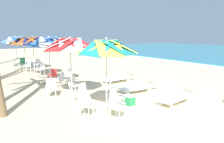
{
  "coord_description": "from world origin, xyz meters",
  "views": [
    {
      "loc": [
        5.81,
        -6.18,
        2.86
      ],
      "look_at": [
        -2.57,
        -0.19,
        1.0
      ],
      "focal_mm": 33.01,
      "sensor_mm": 36.0,
      "label": 1
    }
  ],
  "objects_px": {
    "beach_umbrella_0": "(106,48)",
    "plastic_chair_10": "(16,65)",
    "plastic_chair_2": "(116,105)",
    "sun_lounger_2": "(119,78)",
    "plastic_chair_4": "(74,84)",
    "plastic_chair_6": "(53,75)",
    "sun_lounger_1": "(139,87)",
    "plastic_chair_0": "(85,104)",
    "plastic_chair_9": "(41,69)",
    "plastic_chair_8": "(60,79)",
    "plastic_chair_3": "(80,91)",
    "beach_umbrella_4": "(24,41)",
    "plastic_chair_11": "(37,63)",
    "plastic_chair_5": "(51,86)",
    "plastic_chair_7": "(68,75)",
    "beach_umbrella_2": "(49,42)",
    "cooler_box": "(129,100)",
    "plastic_chair_1": "(116,96)",
    "beach_umbrella_3": "(33,41)",
    "beach_umbrella_5": "(15,40)",
    "sun_lounger_0": "(178,96)",
    "plastic_chair_13": "(22,62)",
    "plastic_chair_12": "(28,66)"
  },
  "relations": [
    {
      "from": "plastic_chair_3",
      "to": "sun_lounger_1",
      "type": "distance_m",
      "value": 3.13
    },
    {
      "from": "beach_umbrella_3",
      "to": "plastic_chair_7",
      "type": "bearing_deg",
      "value": 23.14
    },
    {
      "from": "beach_umbrella_2",
      "to": "beach_umbrella_5",
      "type": "height_order",
      "value": "beach_umbrella_2"
    },
    {
      "from": "plastic_chair_13",
      "to": "sun_lounger_0",
      "type": "height_order",
      "value": "plastic_chair_13"
    },
    {
      "from": "plastic_chair_4",
      "to": "plastic_chair_5",
      "type": "distance_m",
      "value": 1.1
    },
    {
      "from": "sun_lounger_0",
      "to": "sun_lounger_2",
      "type": "height_order",
      "value": "same"
    },
    {
      "from": "plastic_chair_7",
      "to": "plastic_chair_9",
      "type": "relative_size",
      "value": 1.0
    },
    {
      "from": "beach_umbrella_2",
      "to": "cooler_box",
      "type": "xyz_separation_m",
      "value": [
        5.22,
        1.45,
        -2.23
      ]
    },
    {
      "from": "plastic_chair_10",
      "to": "sun_lounger_0",
      "type": "bearing_deg",
      "value": 17.87
    },
    {
      "from": "plastic_chair_7",
      "to": "sun_lounger_2",
      "type": "relative_size",
      "value": 0.4
    },
    {
      "from": "plastic_chair_2",
      "to": "plastic_chair_8",
      "type": "bearing_deg",
      "value": 179.73
    },
    {
      "from": "beach_umbrella_5",
      "to": "cooler_box",
      "type": "relative_size",
      "value": 5.52
    },
    {
      "from": "plastic_chair_6",
      "to": "plastic_chair_12",
      "type": "height_order",
      "value": "same"
    },
    {
      "from": "plastic_chair_11",
      "to": "plastic_chair_13",
      "type": "distance_m",
      "value": 1.72
    },
    {
      "from": "plastic_chair_5",
      "to": "plastic_chair_6",
      "type": "height_order",
      "value": "same"
    },
    {
      "from": "plastic_chair_8",
      "to": "plastic_chair_3",
      "type": "bearing_deg",
      "value": -4.53
    },
    {
      "from": "plastic_chair_6",
      "to": "beach_umbrella_5",
      "type": "bearing_deg",
      "value": -176.8
    },
    {
      "from": "plastic_chair_8",
      "to": "cooler_box",
      "type": "bearing_deg",
      "value": 17.26
    },
    {
      "from": "plastic_chair_1",
      "to": "beach_umbrella_4",
      "type": "bearing_deg",
      "value": -176.05
    },
    {
      "from": "plastic_chair_1",
      "to": "plastic_chair_3",
      "type": "height_order",
      "value": "same"
    },
    {
      "from": "beach_umbrella_0",
      "to": "plastic_chair_1",
      "type": "height_order",
      "value": "beach_umbrella_0"
    },
    {
      "from": "beach_umbrella_0",
      "to": "plastic_chair_7",
      "type": "bearing_deg",
      "value": 170.05
    },
    {
      "from": "plastic_chair_2",
      "to": "plastic_chair_4",
      "type": "xyz_separation_m",
      "value": [
        -3.7,
        0.19,
        0.0
      ]
    },
    {
      "from": "beach_umbrella_0",
      "to": "plastic_chair_9",
      "type": "xyz_separation_m",
      "value": [
        -8.67,
        0.33,
        -1.91
      ]
    },
    {
      "from": "plastic_chair_2",
      "to": "sun_lounger_2",
      "type": "distance_m",
      "value": 5.55
    },
    {
      "from": "plastic_chair_2",
      "to": "plastic_chair_11",
      "type": "xyz_separation_m",
      "value": [
        -12.11,
        0.85,
        0.0
      ]
    },
    {
      "from": "plastic_chair_5",
      "to": "cooler_box",
      "type": "relative_size",
      "value": 1.73
    },
    {
      "from": "beach_umbrella_2",
      "to": "beach_umbrella_3",
      "type": "height_order",
      "value": "beach_umbrella_2"
    },
    {
      "from": "plastic_chair_3",
      "to": "plastic_chair_4",
      "type": "bearing_deg",
      "value": 164.88
    },
    {
      "from": "beach_umbrella_4",
      "to": "plastic_chair_11",
      "type": "distance_m",
      "value": 2.12
    },
    {
      "from": "plastic_chair_1",
      "to": "plastic_chair_8",
      "type": "height_order",
      "value": "same"
    },
    {
      "from": "plastic_chair_7",
      "to": "plastic_chair_3",
      "type": "bearing_deg",
      "value": -16.29
    },
    {
      "from": "plastic_chair_0",
      "to": "beach_umbrella_5",
      "type": "distance_m",
      "value": 13.55
    },
    {
      "from": "beach_umbrella_0",
      "to": "plastic_chair_10",
      "type": "xyz_separation_m",
      "value": [
        -11.73,
        -0.73,
        -1.91
      ]
    },
    {
      "from": "beach_umbrella_2",
      "to": "beach_umbrella_4",
      "type": "xyz_separation_m",
      "value": [
        -5.64,
        -0.03,
        -0.1
      ]
    },
    {
      "from": "plastic_chair_2",
      "to": "plastic_chair_4",
      "type": "height_order",
      "value": "same"
    },
    {
      "from": "plastic_chair_0",
      "to": "plastic_chair_9",
      "type": "distance_m",
      "value": 8.43
    },
    {
      "from": "plastic_chair_1",
      "to": "sun_lounger_2",
      "type": "relative_size",
      "value": 0.4
    },
    {
      "from": "plastic_chair_1",
      "to": "beach_umbrella_0",
      "type": "bearing_deg",
      "value": -62.79
    },
    {
      "from": "plastic_chair_11",
      "to": "cooler_box",
      "type": "xyz_separation_m",
      "value": [
        11.22,
        0.47,
        -0.3
      ]
    },
    {
      "from": "plastic_chair_1",
      "to": "sun_lounger_2",
      "type": "height_order",
      "value": "plastic_chair_1"
    },
    {
      "from": "plastic_chair_6",
      "to": "sun_lounger_1",
      "type": "height_order",
      "value": "plastic_chair_6"
    },
    {
      "from": "plastic_chair_5",
      "to": "plastic_chair_11",
      "type": "distance_m",
      "value": 8.51
    },
    {
      "from": "plastic_chair_5",
      "to": "plastic_chair_7",
      "type": "height_order",
      "value": "same"
    },
    {
      "from": "sun_lounger_0",
      "to": "plastic_chair_7",
      "type": "bearing_deg",
      "value": -159.75
    },
    {
      "from": "plastic_chair_4",
      "to": "plastic_chair_7",
      "type": "distance_m",
      "value": 2.4
    },
    {
      "from": "beach_umbrella_2",
      "to": "plastic_chair_11",
      "type": "relative_size",
      "value": 3.22
    },
    {
      "from": "plastic_chair_7",
      "to": "plastic_chair_12",
      "type": "xyz_separation_m",
      "value": [
        -5.17,
        -1.04,
        0.0
      ]
    },
    {
      "from": "beach_umbrella_5",
      "to": "plastic_chair_6",
      "type": "bearing_deg",
      "value": 3.2
    },
    {
      "from": "plastic_chair_5",
      "to": "sun_lounger_1",
      "type": "bearing_deg",
      "value": 64.95
    }
  ]
}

